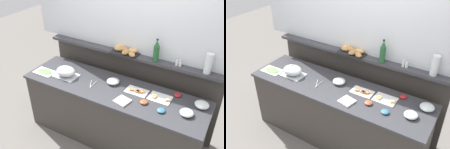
# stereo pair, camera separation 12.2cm
# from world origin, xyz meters

# --- Properties ---
(ground_plane) EXTENTS (12.00, 12.00, 0.00)m
(ground_plane) POSITION_xyz_m (0.00, 0.60, 0.00)
(ground_plane) COLOR slate
(buffet_counter) EXTENTS (2.54, 0.73, 0.89)m
(buffet_counter) POSITION_xyz_m (0.00, 0.00, 0.45)
(buffet_counter) COLOR #3D3833
(buffet_counter) RESTS_ON ground_plane
(back_ledge_unit) EXTENTS (2.64, 0.22, 1.21)m
(back_ledge_unit) POSITION_xyz_m (0.00, 0.54, 0.64)
(back_ledge_unit) COLOR #3D3833
(back_ledge_unit) RESTS_ON ground_plane
(upper_wall_panel) EXTENTS (3.24, 0.08, 1.39)m
(upper_wall_panel) POSITION_xyz_m (0.00, 0.56, 1.90)
(upper_wall_panel) COLOR silver
(upper_wall_panel) RESTS_ON back_ledge_unit
(sandwich_platter_side) EXTENTS (0.28, 0.21, 0.04)m
(sandwich_platter_side) POSITION_xyz_m (0.63, 0.10, 0.90)
(sandwich_platter_side) COLOR silver
(sandwich_platter_side) RESTS_ON buffet_counter
(sandwich_platter_front) EXTENTS (0.29, 0.18, 0.04)m
(sandwich_platter_front) POSITION_xyz_m (0.32, 0.09, 0.90)
(sandwich_platter_front) COLOR white
(sandwich_platter_front) RESTS_ON buffet_counter
(cold_cuts_platter) EXTENTS (0.31, 0.20, 0.02)m
(cold_cuts_platter) POSITION_xyz_m (-1.07, -0.14, 0.90)
(cold_cuts_platter) COLOR silver
(cold_cuts_platter) RESTS_ON buffet_counter
(serving_cloche) EXTENTS (0.34, 0.24, 0.17)m
(serving_cloche) POSITION_xyz_m (-0.72, -0.06, 0.97)
(serving_cloche) COLOR #B7BABF
(serving_cloche) RESTS_ON buffet_counter
(glass_bowl_large) EXTENTS (0.17, 0.17, 0.07)m
(glass_bowl_large) POSITION_xyz_m (-0.05, 0.11, 0.92)
(glass_bowl_large) COLOR silver
(glass_bowl_large) RESTS_ON buffet_counter
(glass_bowl_medium) EXTENTS (0.16, 0.16, 0.06)m
(glass_bowl_medium) POSITION_xyz_m (1.01, -0.05, 0.92)
(glass_bowl_medium) COLOR silver
(glass_bowl_medium) RESTS_ON buffet_counter
(glass_bowl_small) EXTENTS (0.17, 0.17, 0.07)m
(glass_bowl_small) POSITION_xyz_m (1.13, 0.19, 0.92)
(glass_bowl_small) COLOR silver
(glass_bowl_small) RESTS_ON buffet_counter
(condiment_bowl_red) EXTENTS (0.09, 0.09, 0.03)m
(condiment_bowl_red) POSITION_xyz_m (0.81, 0.26, 0.91)
(condiment_bowl_red) COLOR red
(condiment_bowl_red) RESTS_ON buffet_counter
(condiment_bowl_cream) EXTENTS (0.10, 0.10, 0.04)m
(condiment_bowl_cream) POSITION_xyz_m (0.50, -0.09, 0.91)
(condiment_bowl_cream) COLOR brown
(condiment_bowl_cream) RESTS_ON buffet_counter
(condiment_bowl_teal) EXTENTS (0.10, 0.10, 0.03)m
(condiment_bowl_teal) POSITION_xyz_m (0.74, -0.14, 0.91)
(condiment_bowl_teal) COLOR teal
(condiment_bowl_teal) RESTS_ON buffet_counter
(serving_tongs) EXTENTS (0.10, 0.19, 0.01)m
(serving_tongs) POSITION_xyz_m (-0.28, -0.06, 0.90)
(serving_tongs) COLOR #B7BABF
(serving_tongs) RESTS_ON buffet_counter
(napkin_stack) EXTENTS (0.20, 0.20, 0.02)m
(napkin_stack) POSITION_xyz_m (0.26, -0.19, 0.90)
(napkin_stack) COLOR white
(napkin_stack) RESTS_ON buffet_counter
(wine_bottle_green) EXTENTS (0.08, 0.08, 0.32)m
(wine_bottle_green) POSITION_xyz_m (0.41, 0.44, 1.35)
(wine_bottle_green) COLOR #23562D
(wine_bottle_green) RESTS_ON back_ledge_unit
(salt_shaker) EXTENTS (0.03, 0.03, 0.09)m
(salt_shaker) POSITION_xyz_m (0.69, 0.46, 1.25)
(salt_shaker) COLOR white
(salt_shaker) RESTS_ON back_ledge_unit
(pepper_shaker) EXTENTS (0.03, 0.03, 0.09)m
(pepper_shaker) POSITION_xyz_m (0.74, 0.46, 1.25)
(pepper_shaker) COLOR white
(pepper_shaker) RESTS_ON back_ledge_unit
(bread_basket) EXTENTS (0.42, 0.29, 0.08)m
(bread_basket) POSITION_xyz_m (-0.07, 0.46, 1.25)
(bread_basket) COLOR black
(bread_basket) RESTS_ON back_ledge_unit
(water_carafe) EXTENTS (0.09, 0.09, 0.26)m
(water_carafe) POSITION_xyz_m (1.07, 0.46, 1.34)
(water_carafe) COLOR silver
(water_carafe) RESTS_ON back_ledge_unit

